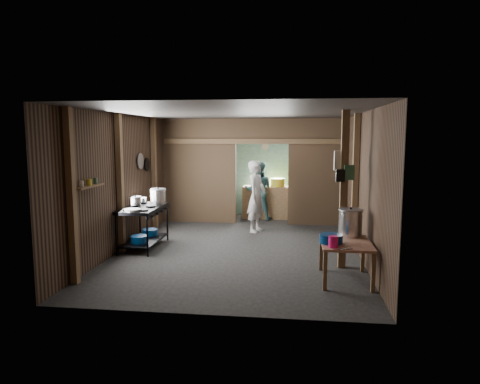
# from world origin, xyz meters

# --- Properties ---
(floor) EXTENTS (4.50, 7.00, 0.00)m
(floor) POSITION_xyz_m (0.00, 0.00, 0.00)
(floor) COLOR black
(floor) RESTS_ON ground
(ceiling) EXTENTS (4.50, 7.00, 0.00)m
(ceiling) POSITION_xyz_m (0.00, 0.00, 2.60)
(ceiling) COLOR #42403D
(ceiling) RESTS_ON ground
(wall_back) EXTENTS (4.50, 0.00, 2.60)m
(wall_back) POSITION_xyz_m (0.00, 3.50, 1.30)
(wall_back) COLOR #4E3928
(wall_back) RESTS_ON ground
(wall_front) EXTENTS (4.50, 0.00, 2.60)m
(wall_front) POSITION_xyz_m (0.00, -3.50, 1.30)
(wall_front) COLOR #4E3928
(wall_front) RESTS_ON ground
(wall_left) EXTENTS (0.00, 7.00, 2.60)m
(wall_left) POSITION_xyz_m (-2.25, 0.00, 1.30)
(wall_left) COLOR #4E3928
(wall_left) RESTS_ON ground
(wall_right) EXTENTS (0.00, 7.00, 2.60)m
(wall_right) POSITION_xyz_m (2.25, 0.00, 1.30)
(wall_right) COLOR #4E3928
(wall_right) RESTS_ON ground
(partition_left) EXTENTS (1.85, 0.10, 2.60)m
(partition_left) POSITION_xyz_m (-1.32, 2.20, 1.30)
(partition_left) COLOR #513C23
(partition_left) RESTS_ON floor
(partition_right) EXTENTS (1.35, 0.10, 2.60)m
(partition_right) POSITION_xyz_m (1.57, 2.20, 1.30)
(partition_right) COLOR #513C23
(partition_right) RESTS_ON floor
(partition_header) EXTENTS (1.30, 0.10, 0.60)m
(partition_header) POSITION_xyz_m (0.25, 2.20, 2.30)
(partition_header) COLOR #513C23
(partition_header) RESTS_ON wall_back
(turquoise_panel) EXTENTS (4.40, 0.06, 2.50)m
(turquoise_panel) POSITION_xyz_m (0.00, 3.44, 1.25)
(turquoise_panel) COLOR #8BCAC1
(turquoise_panel) RESTS_ON wall_back
(back_counter) EXTENTS (1.20, 0.50, 0.85)m
(back_counter) POSITION_xyz_m (0.30, 2.95, 0.42)
(back_counter) COLOR olive
(back_counter) RESTS_ON floor
(wall_clock) EXTENTS (0.20, 0.03, 0.20)m
(wall_clock) POSITION_xyz_m (0.25, 3.40, 1.90)
(wall_clock) COLOR beige
(wall_clock) RESTS_ON wall_back
(post_left_a) EXTENTS (0.10, 0.12, 2.60)m
(post_left_a) POSITION_xyz_m (-2.18, -2.60, 1.30)
(post_left_a) COLOR olive
(post_left_a) RESTS_ON floor
(post_left_b) EXTENTS (0.10, 0.12, 2.60)m
(post_left_b) POSITION_xyz_m (-2.18, -0.80, 1.30)
(post_left_b) COLOR olive
(post_left_b) RESTS_ON floor
(post_left_c) EXTENTS (0.10, 0.12, 2.60)m
(post_left_c) POSITION_xyz_m (-2.18, 1.20, 1.30)
(post_left_c) COLOR olive
(post_left_c) RESTS_ON floor
(post_right) EXTENTS (0.10, 0.12, 2.60)m
(post_right) POSITION_xyz_m (2.18, -0.20, 1.30)
(post_right) COLOR olive
(post_right) RESTS_ON floor
(post_free) EXTENTS (0.12, 0.12, 2.60)m
(post_free) POSITION_xyz_m (1.85, -1.30, 1.30)
(post_free) COLOR olive
(post_free) RESTS_ON floor
(cross_beam) EXTENTS (4.40, 0.12, 0.12)m
(cross_beam) POSITION_xyz_m (0.00, 2.15, 2.05)
(cross_beam) COLOR olive
(cross_beam) RESTS_ON wall_left
(pan_lid_big) EXTENTS (0.03, 0.34, 0.34)m
(pan_lid_big) POSITION_xyz_m (-2.21, 0.40, 1.65)
(pan_lid_big) COLOR gray
(pan_lid_big) RESTS_ON wall_left
(pan_lid_small) EXTENTS (0.03, 0.30, 0.30)m
(pan_lid_small) POSITION_xyz_m (-2.21, 0.80, 1.55)
(pan_lid_small) COLOR black
(pan_lid_small) RESTS_ON wall_left
(wall_shelf) EXTENTS (0.14, 0.80, 0.03)m
(wall_shelf) POSITION_xyz_m (-2.15, -2.10, 1.40)
(wall_shelf) COLOR olive
(wall_shelf) RESTS_ON wall_left
(jar_white) EXTENTS (0.07, 0.07, 0.10)m
(jar_white) POSITION_xyz_m (-2.15, -2.35, 1.47)
(jar_white) COLOR beige
(jar_white) RESTS_ON wall_shelf
(jar_yellow) EXTENTS (0.08, 0.08, 0.10)m
(jar_yellow) POSITION_xyz_m (-2.15, -2.10, 1.47)
(jar_yellow) COLOR gold
(jar_yellow) RESTS_ON wall_shelf
(jar_green) EXTENTS (0.06, 0.06, 0.10)m
(jar_green) POSITION_xyz_m (-2.15, -1.88, 1.47)
(jar_green) COLOR #336443
(jar_green) RESTS_ON wall_shelf
(bag_white) EXTENTS (0.22, 0.15, 0.32)m
(bag_white) POSITION_xyz_m (1.80, -1.22, 1.78)
(bag_white) COLOR beige
(bag_white) RESTS_ON post_free
(bag_green) EXTENTS (0.16, 0.12, 0.24)m
(bag_green) POSITION_xyz_m (1.92, -1.36, 1.60)
(bag_green) COLOR #336443
(bag_green) RESTS_ON post_free
(bag_black) EXTENTS (0.14, 0.10, 0.20)m
(bag_black) POSITION_xyz_m (1.78, -1.38, 1.55)
(bag_black) COLOR black
(bag_black) RESTS_ON post_free
(gas_range) EXTENTS (0.71, 1.38, 0.81)m
(gas_range) POSITION_xyz_m (-1.88, -0.46, 0.41)
(gas_range) COLOR black
(gas_range) RESTS_ON floor
(prep_table) EXTENTS (0.74, 1.02, 0.60)m
(prep_table) POSITION_xyz_m (1.83, -1.97, 0.30)
(prep_table) COLOR tan
(prep_table) RESTS_ON floor
(stove_pot_large) EXTENTS (0.34, 0.34, 0.32)m
(stove_pot_large) POSITION_xyz_m (-1.71, -0.01, 0.95)
(stove_pot_large) COLOR silver
(stove_pot_large) RESTS_ON gas_range
(stove_pot_med) EXTENTS (0.29, 0.29, 0.21)m
(stove_pot_med) POSITION_xyz_m (-2.05, -0.39, 0.90)
(stove_pot_med) COLOR silver
(stove_pot_med) RESTS_ON gas_range
(stove_saucepan) EXTENTS (0.20, 0.20, 0.11)m
(stove_saucepan) POSITION_xyz_m (-2.05, 0.02, 0.87)
(stove_saucepan) COLOR silver
(stove_saucepan) RESTS_ON gas_range
(frying_pan) EXTENTS (0.49, 0.59, 0.07)m
(frying_pan) POSITION_xyz_m (-1.88, -0.99, 0.84)
(frying_pan) COLOR gray
(frying_pan) RESTS_ON gas_range
(blue_tub_front) EXTENTS (0.33, 0.33, 0.13)m
(blue_tub_front) POSITION_xyz_m (-1.88, -0.70, 0.23)
(blue_tub_front) COLOR navy
(blue_tub_front) RESTS_ON gas_range
(blue_tub_back) EXTENTS (0.32, 0.32, 0.13)m
(blue_tub_back) POSITION_xyz_m (-1.88, -0.07, 0.22)
(blue_tub_back) COLOR navy
(blue_tub_back) RESTS_ON gas_range
(stock_pot) EXTENTS (0.43, 0.43, 0.45)m
(stock_pot) POSITION_xyz_m (1.94, -1.55, 0.81)
(stock_pot) COLOR silver
(stock_pot) RESTS_ON prep_table
(wash_basin) EXTENTS (0.42, 0.42, 0.13)m
(wash_basin) POSITION_xyz_m (1.60, -2.07, 0.67)
(wash_basin) COLOR navy
(wash_basin) RESTS_ON prep_table
(pink_bucket) EXTENTS (0.15, 0.15, 0.16)m
(pink_bucket) POSITION_xyz_m (1.61, -2.33, 0.68)
(pink_bucket) COLOR #EE1571
(pink_bucket) RESTS_ON prep_table
(knife) EXTENTS (0.30, 0.13, 0.01)m
(knife) POSITION_xyz_m (1.73, -2.44, 0.61)
(knife) COLOR silver
(knife) RESTS_ON prep_table
(yellow_tub) EXTENTS (0.39, 0.39, 0.22)m
(yellow_tub) POSITION_xyz_m (0.60, 2.95, 0.96)
(yellow_tub) COLOR gold
(yellow_tub) RESTS_ON back_counter
(cook) EXTENTS (0.55, 0.68, 1.63)m
(cook) POSITION_xyz_m (0.20, 1.25, 0.82)
(cook) COLOR silver
(cook) RESTS_ON floor
(worker_back) EXTENTS (0.76, 0.60, 1.52)m
(worker_back) POSITION_xyz_m (0.13, 2.71, 0.76)
(worker_back) COLOR #396669
(worker_back) RESTS_ON floor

